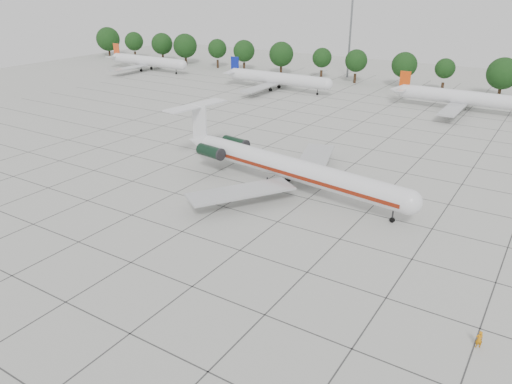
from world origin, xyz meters
TOP-DOWN VIEW (x-y plane):
  - ground at (0.00, 0.00)m, footprint 260.00×260.00m
  - apron_joints at (0.00, 15.00)m, footprint 170.00×170.00m
  - main_airliner at (-4.97, 9.52)m, footprint 38.48×30.08m
  - ground_crew at (24.25, -10.51)m, footprint 0.68×0.61m
  - bg_airliner_a at (-86.58, 68.83)m, footprint 28.24×27.20m
  - bg_airliner_b at (-38.06, 65.37)m, footprint 28.24×27.20m
  - bg_airliner_c at (7.12, 67.66)m, footprint 28.24×27.20m
  - tree_line at (-11.68, 85.00)m, footprint 249.86×8.44m
  - floodlight_mast at (-30.00, 92.00)m, footprint 1.60×1.60m

SIDE VIEW (x-z plane):
  - ground at x=0.00m, z-range 0.00..0.00m
  - apron_joints at x=0.00m, z-range 0.00..0.02m
  - ground_crew at x=24.25m, z-range 0.00..1.56m
  - bg_airliner_a at x=-86.58m, z-range -0.79..6.61m
  - bg_airliner_b at x=-38.06m, z-range -0.79..6.61m
  - bg_airliner_c at x=7.12m, z-range -0.79..6.61m
  - main_airliner at x=-4.97m, z-range -1.33..7.73m
  - tree_line at x=-11.68m, z-range 0.87..11.09m
  - floodlight_mast at x=-30.00m, z-range 1.56..27.01m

